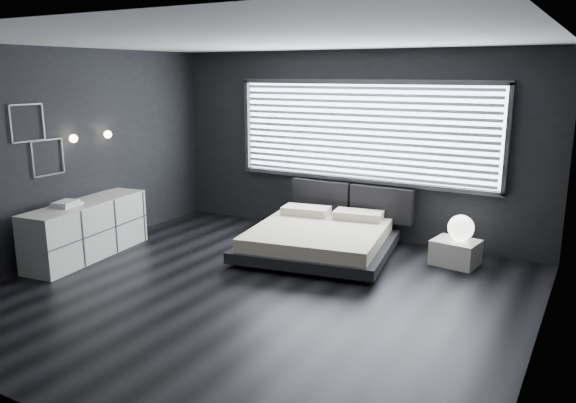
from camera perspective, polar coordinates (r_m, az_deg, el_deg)
The scene contains 12 objects.
room at distance 6.18m, azimuth -3.94°, elevation 2.98°, with size 6.04×6.00×2.80m.
window at distance 8.43m, azimuth 7.52°, elevation 7.02°, with size 4.14×0.09×1.52m.
headboard at distance 8.59m, azimuth 6.37°, elevation 0.13°, with size 1.96×0.16×0.52m.
sconce_near at distance 8.14m, azimuth -20.97°, elevation 5.99°, with size 0.18×0.11×0.11m.
sconce_far at distance 8.53m, azimuth -17.85°, elevation 6.51°, with size 0.18×0.11×0.11m.
wall_art_upper at distance 7.83m, azimuth -24.96°, elevation 7.24°, with size 0.01×0.48×0.48m.
wall_art_lower at distance 8.03m, azimuth -23.19°, elevation 4.13°, with size 0.01×0.48×0.48m.
bed at distance 7.76m, azimuth 3.12°, elevation -3.78°, with size 2.24×2.17×0.51m.
nightstand at distance 7.71m, azimuth 16.65°, elevation -4.97°, with size 0.56×0.47×0.33m, color silver.
orb_lamp at distance 7.65m, azimuth 17.16°, elevation -2.56°, with size 0.34×0.34×0.34m, color white.
dresser at distance 8.13m, azimuth -19.72°, elevation -2.68°, with size 0.78×1.97×0.77m.
book_stack at distance 7.86m, azimuth -21.60°, elevation -0.21°, with size 0.32×0.39×0.07m.
Camera 1 is at (3.40, -5.05, 2.47)m, focal length 35.00 mm.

